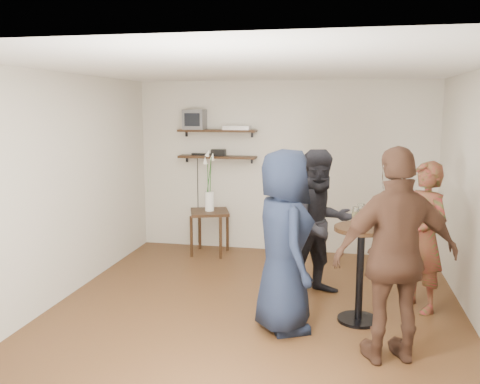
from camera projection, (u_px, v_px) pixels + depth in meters
name	position (u px, v px, depth m)	size (l,w,h in m)	color
room	(255.00, 195.00, 5.31)	(4.58, 5.08, 2.68)	#492717
shelf_upper	(217.00, 131.00, 7.71)	(1.20, 0.25, 0.04)	black
shelf_lower	(217.00, 157.00, 7.77)	(1.20, 0.25, 0.04)	black
crt_monitor	(195.00, 119.00, 7.75)	(0.32, 0.30, 0.30)	#59595B
dvd_deck	(237.00, 128.00, 7.64)	(0.40, 0.24, 0.06)	silver
radio	(219.00, 153.00, 7.76)	(0.22, 0.10, 0.10)	black
power_strip	(201.00, 154.00, 7.87)	(0.30, 0.05, 0.03)	black
side_table	(210.00, 218.00, 7.64)	(0.70, 0.70, 0.67)	black
vase_lilies	(209.00, 191.00, 7.57)	(0.19, 0.19, 0.94)	white
drinks_table	(360.00, 261.00, 5.20)	(0.55, 0.55, 1.01)	black
wine_glass_fl	(355.00, 213.00, 5.10)	(0.07, 0.07, 0.21)	silver
wine_glass_fr	(370.00, 215.00, 5.06)	(0.06, 0.06, 0.19)	silver
wine_glass_bl	(361.00, 211.00, 5.19)	(0.07, 0.07, 0.22)	silver
wine_glass_br	(365.00, 213.00, 5.12)	(0.07, 0.07, 0.21)	silver
person_plaid	(424.00, 237.00, 5.49)	(0.60, 0.39, 1.64)	maroon
person_dark	(320.00, 224.00, 5.92)	(0.84, 0.66, 1.73)	black
person_navy	(284.00, 241.00, 4.99)	(0.89, 0.58, 1.82)	black
person_brown	(396.00, 256.00, 4.35)	(1.11, 0.46, 1.89)	#43291D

